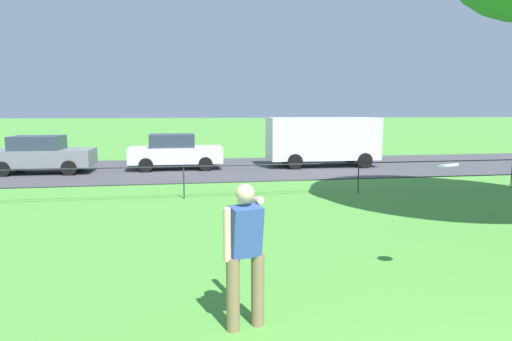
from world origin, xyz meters
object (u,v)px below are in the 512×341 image
Objects in this scene: person_thrower at (245,251)px; car_white_left at (175,151)px; car_grey_center at (41,154)px; frisbee at (449,165)px; panel_van_far_left at (323,139)px.

person_thrower is 0.43× the size of car_white_left.
car_grey_center and car_white_left have the same top height.
frisbee reaches higher than person_thrower.
person_thrower reaches higher than car_grey_center.
car_grey_center is at bearing -178.34° from panel_van_far_left.
person_thrower is at bearing -111.34° from panel_van_far_left.
car_white_left is 0.79× the size of panel_van_far_left.
panel_van_far_left reaches higher than car_white_left.
panel_van_far_left reaches higher than car_grey_center.
person_thrower is 4.59× the size of frisbee.
panel_van_far_left is at bearing 1.66° from car_grey_center.
frisbee is at bearing 15.71° from person_thrower.
person_thrower is 15.59m from car_grey_center.
car_white_left is at bearing 179.69° from panel_van_far_left.
frisbee is (3.13, 0.88, 0.84)m from person_thrower.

